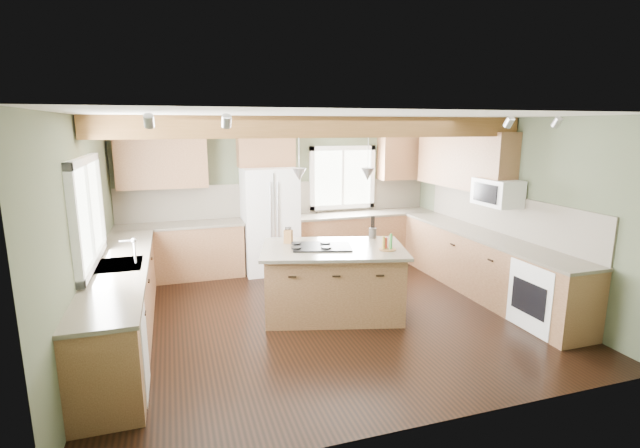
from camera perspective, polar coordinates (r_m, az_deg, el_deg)
name	(u,v)px	position (r m, az deg, el deg)	size (l,w,h in m)	color
floor	(326,314)	(6.35, 0.69, -11.05)	(5.60, 5.60, 0.00)	black
ceiling	(326,116)	(5.85, 0.75, 13.12)	(5.60, 5.60, 0.00)	silver
wall_back	(282,194)	(8.34, -4.76, 3.76)	(5.60, 5.60, 0.00)	#4D563D
wall_left	(86,235)	(5.74, -26.83, -1.22)	(5.00, 5.00, 0.00)	#4D563D
wall_right	(506,208)	(7.33, 21.95, 1.81)	(5.00, 5.00, 0.00)	#4D563D
ceiling_beam	(326,127)	(5.86, 0.68, 11.84)	(5.55, 0.26, 0.26)	brown
soffit_trim	(282,123)	(8.16, -4.75, 12.32)	(5.55, 0.20, 0.10)	brown
backsplash_back	(282,199)	(8.34, -4.73, 3.14)	(5.58, 0.03, 0.58)	brown
backsplash_right	(503,214)	(7.38, 21.56, 1.19)	(0.03, 3.70, 0.58)	brown
base_cab_back_left	(181,252)	(8.01, -16.75, -3.34)	(2.02, 0.60, 0.88)	brown
counter_back_left	(179,225)	(7.90, -16.95, -0.12)	(2.06, 0.64, 0.04)	#4D4638
base_cab_back_right	(364,238)	(8.68, 5.42, -1.71)	(2.62, 0.60, 0.88)	brown
counter_back_right	(364,214)	(8.58, 5.48, 1.27)	(2.66, 0.64, 0.04)	#4D4638
base_cab_left	(123,303)	(5.99, -23.12, -8.99)	(0.60, 3.70, 0.88)	brown
counter_left	(119,266)	(5.84, -23.48, -4.76)	(0.64, 3.74, 0.04)	#4D4638
base_cab_right	(483,265)	(7.38, 19.38, -4.81)	(0.60, 3.70, 0.88)	brown
counter_right	(485,235)	(7.26, 19.63, -1.33)	(0.64, 3.74, 0.04)	#4D4638
upper_cab_back_left	(162,160)	(7.88, -18.89, 7.45)	(1.40, 0.35, 0.90)	brown
upper_cab_over_fridge	(266,146)	(8.03, -6.69, 9.50)	(0.96, 0.35, 0.70)	brown
upper_cab_right	(463,160)	(7.87, 17.14, 7.55)	(0.35, 2.20, 0.90)	brown
upper_cab_back_corner	(403,155)	(8.91, 10.14, 8.35)	(0.90, 0.35, 0.90)	brown
window_left	(87,212)	(5.74, -26.79, 1.33)	(0.04, 1.60, 1.05)	white
window_back	(342,178)	(8.62, 2.74, 5.73)	(1.10, 0.04, 1.00)	white
sink	(119,266)	(5.84, -23.49, -4.71)	(0.50, 0.65, 0.03)	#262628
faucet	(135,252)	(5.79, -21.83, -3.24)	(0.02, 0.02, 0.28)	#B2B2B7
dishwasher	(111,355)	(4.80, -24.33, -14.49)	(0.60, 0.60, 0.84)	white
oven	(548,295)	(6.44, 26.30, -7.89)	(0.60, 0.72, 0.84)	white
microwave	(497,192)	(7.12, 20.99, 3.65)	(0.40, 0.70, 0.38)	white
pendant_left	(299,175)	(5.91, -2.57, 6.11)	(0.18, 0.18, 0.16)	#B2B2B7
pendant_right	(368,174)	(5.98, 5.88, 6.12)	(0.18, 0.18, 0.16)	#B2B2B7
refrigerator	(270,220)	(7.98, -6.19, 0.44)	(0.90, 0.74, 1.80)	white
island	(333,282)	(6.24, 1.60, -7.14)	(1.75, 1.07, 0.88)	brown
island_top	(333,249)	(6.11, 1.63, -3.06)	(1.86, 1.18, 0.04)	#4D4638
cooktop	(322,247)	(6.09, 0.26, -2.80)	(0.76, 0.50, 0.02)	black
knife_block	(288,237)	(6.31, -3.92, -1.56)	(0.11, 0.08, 0.18)	brown
utensil_crock	(373,233)	(6.63, 6.49, -1.11)	(0.11, 0.11, 0.14)	#372F2C
bottle_tray	(388,242)	(6.01, 8.33, -2.24)	(0.22, 0.22, 0.20)	brown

